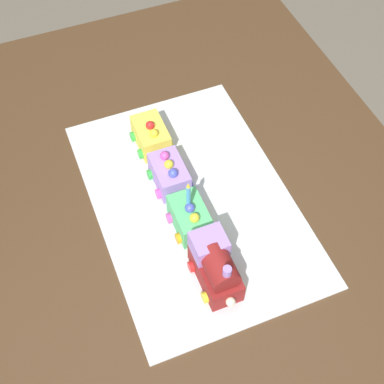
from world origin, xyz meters
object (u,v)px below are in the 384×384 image
cake_car_gondola_lavender (169,174)px  cake_car_hopper_mint_green (190,217)px  birthday_candle (188,193)px  cake_locomotive (216,266)px  cake_car_flatbed_lemon (151,136)px  dining_table (197,239)px

cake_car_gondola_lavender → cake_car_hopper_mint_green: bearing=180.0°
cake_car_hopper_mint_green → birthday_candle: bearing=-0.0°
cake_car_hopper_mint_green → birthday_candle: birthday_candle is taller
cake_locomotive → cake_car_flatbed_lemon: size_ratio=1.40×
cake_car_gondola_lavender → cake_locomotive: bearing=-180.0°
cake_car_gondola_lavender → birthday_candle: birthday_candle is taller
cake_car_gondola_lavender → cake_car_flatbed_lemon: same height
dining_table → cake_car_gondola_lavender: size_ratio=14.00×
dining_table → cake_locomotive: size_ratio=10.00×
dining_table → birthday_candle: birthday_candle is taller
dining_table → cake_locomotive: (-0.15, 0.03, 0.16)m
cake_locomotive → cake_car_hopper_mint_green: (0.13, 0.00, -0.02)m
cake_locomotive → cake_car_flatbed_lemon: cake_locomotive is taller
cake_locomotive → cake_car_gondola_lavender: (0.25, 0.00, -0.02)m
birthday_candle → cake_car_gondola_lavender: bearing=0.0°
cake_car_hopper_mint_green → cake_car_flatbed_lemon: 0.24m
dining_table → birthday_candle: (-0.02, 0.03, 0.21)m
cake_car_gondola_lavender → cake_car_flatbed_lemon: 0.12m
cake_car_hopper_mint_green → cake_car_gondola_lavender: bearing=0.0°
dining_table → birthday_candle: size_ratio=22.37×
cake_car_gondola_lavender → cake_car_flatbed_lemon: bearing=0.0°
dining_table → cake_locomotive: cake_locomotive is taller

